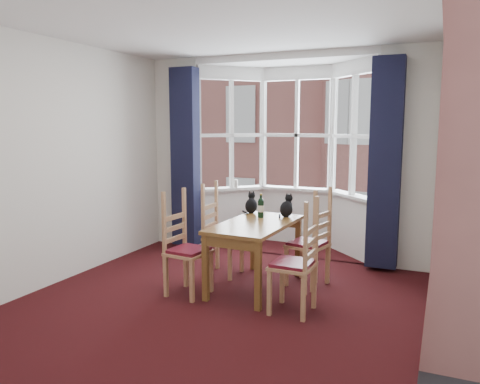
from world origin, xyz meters
The scene contains 21 objects.
floor centered at (0.00, 0.00, 0.00)m, with size 4.50×4.50×0.00m, color black.
ceiling centered at (0.00, 0.00, 2.80)m, with size 4.50×4.50×0.00m, color white.
wall_left centered at (-2.00, 0.00, 1.40)m, with size 4.50×4.50×0.00m, color silver.
wall_right centered at (2.00, 0.00, 1.40)m, with size 4.50×4.50×0.00m, color silver.
wall_near centered at (0.00, -2.25, 1.40)m, with size 4.00×4.00×0.00m, color silver.
wall_back_pier_left centered at (-1.65, 2.25, 1.40)m, with size 0.70×0.12×2.80m, color silver.
wall_back_pier_right centered at (1.65, 2.25, 1.40)m, with size 0.70×0.12×2.80m, color silver.
bay_window centered at (0.00, 2.75, 1.40)m, with size 2.76×0.94×2.80m.
curtain_left centered at (-1.42, 2.07, 1.35)m, with size 0.38×0.22×2.60m, color black.
curtain_right centered at (1.42, 2.07, 1.35)m, with size 0.38×0.22×2.60m, color black.
dining_table centered at (0.19, 0.83, 0.65)m, with size 0.75×1.33×0.75m.
chair_left_near centered at (-0.48, 0.34, 0.47)m, with size 0.44×0.46×0.92m.
chair_left_far centered at (-0.43, 1.10, 0.47)m, with size 0.40×0.42×0.92m.
chair_right_near centered at (0.88, 0.32, 0.47)m, with size 0.41×0.43×0.92m.
chair_right_far centered at (0.80, 1.13, 0.47)m, with size 0.48×0.50×0.92m.
cat_left centered at (-0.07, 1.36, 0.85)m, with size 0.19×0.23×0.28m.
cat_right centered at (0.40, 1.29, 0.86)m, with size 0.17×0.22×0.29m.
wine_bottle centered at (0.14, 1.13, 0.87)m, with size 0.07×0.07×0.28m.
candle_tall centered at (-0.84, 2.60, 0.93)m, with size 0.06×0.06×0.13m, color white.
street centered at (0.00, 32.25, -6.00)m, with size 80.00×80.00×0.00m, color #333335.
tenement_building centered at (0.00, 14.01, 1.60)m, with size 18.40×7.80×15.20m.
Camera 1 is at (2.09, -3.93, 1.83)m, focal length 35.00 mm.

